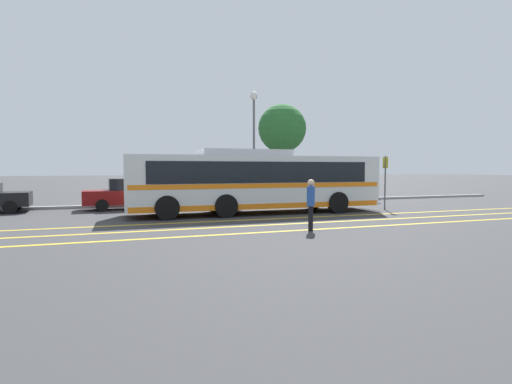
% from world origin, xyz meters
% --- Properties ---
extents(ground_plane, '(220.00, 220.00, 0.00)m').
position_xyz_m(ground_plane, '(0.00, 0.00, 0.00)').
color(ground_plane, '#38383A').
extents(lane_strip_0, '(31.68, 0.20, 0.01)m').
position_xyz_m(lane_strip_0, '(-1.43, -2.55, 0.00)').
color(lane_strip_0, gold).
rests_on(lane_strip_0, ground_plane).
extents(lane_strip_1, '(31.68, 0.20, 0.01)m').
position_xyz_m(lane_strip_1, '(-1.43, -4.19, 0.00)').
color(lane_strip_1, gold).
rests_on(lane_strip_1, ground_plane).
extents(lane_strip_2, '(31.68, 0.20, 0.01)m').
position_xyz_m(lane_strip_2, '(-1.43, -5.72, 0.00)').
color(lane_strip_2, gold).
rests_on(lane_strip_2, ground_plane).
extents(curb_strip, '(39.68, 0.36, 0.15)m').
position_xyz_m(curb_strip, '(-1.43, 4.84, 0.07)').
color(curb_strip, '#99999E').
rests_on(curb_strip, ground_plane).
extents(transit_bus, '(12.02, 2.78, 2.94)m').
position_xyz_m(transit_bus, '(-1.45, -0.35, 1.52)').
color(transit_bus, silver).
rests_on(transit_bus, ground_plane).
extents(parked_car_1, '(4.83, 2.01, 1.58)m').
position_xyz_m(parked_car_1, '(-6.87, 3.66, 0.78)').
color(parked_car_1, maroon).
rests_on(parked_car_1, ground_plane).
extents(parked_car_2, '(4.22, 1.87, 1.45)m').
position_xyz_m(parked_car_2, '(-1.16, 3.34, 0.73)').
color(parked_car_2, olive).
rests_on(parked_car_2, ground_plane).
extents(pedestrian_0, '(0.42, 0.47, 1.73)m').
position_xyz_m(pedestrian_0, '(-1.42, -5.89, 0.99)').
color(pedestrian_0, black).
rests_on(pedestrian_0, ground_plane).
extents(bus_stop_sign, '(0.07, 0.40, 2.72)m').
position_xyz_m(bus_stop_sign, '(5.26, -0.98, 1.70)').
color(bus_stop_sign, '#59595E').
rests_on(bus_stop_sign, ground_plane).
extents(street_lamp, '(0.51, 0.51, 6.95)m').
position_xyz_m(street_lamp, '(0.74, 6.33, 5.02)').
color(street_lamp, '#59595E').
rests_on(street_lamp, ground_plane).
extents(tree_0, '(3.29, 3.29, 6.48)m').
position_xyz_m(tree_0, '(3.22, 7.58, 4.81)').
color(tree_0, '#513823').
rests_on(tree_0, ground_plane).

